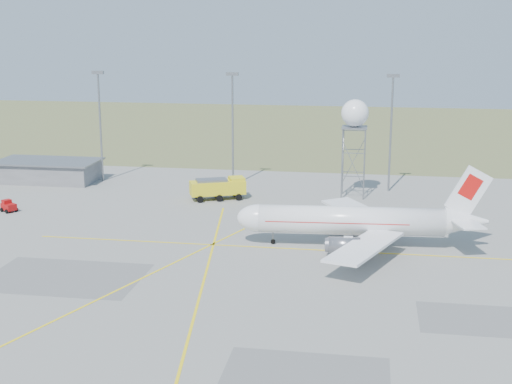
% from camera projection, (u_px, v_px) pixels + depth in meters
% --- Properties ---
extents(ground, '(400.00, 400.00, 0.00)m').
position_uv_depth(ground, '(202.00, 345.00, 65.42)').
color(ground, gray).
rests_on(ground, ground).
extents(grass_strip, '(400.00, 120.00, 0.03)m').
position_uv_depth(grass_strip, '(319.00, 130.00, 199.91)').
color(grass_strip, '#5E6A3A').
rests_on(grass_strip, ground).
extents(building_grey, '(19.00, 10.00, 3.90)m').
position_uv_depth(building_grey, '(48.00, 171.00, 133.53)').
color(building_grey, gray).
rests_on(building_grey, ground).
extents(mast_a, '(2.20, 0.50, 20.50)m').
position_uv_depth(mast_a, '(100.00, 117.00, 131.57)').
color(mast_a, gray).
rests_on(mast_a, ground).
extents(mast_b, '(2.20, 0.50, 20.50)m').
position_uv_depth(mast_b, '(233.00, 120.00, 127.64)').
color(mast_b, gray).
rests_on(mast_b, ground).
extents(mast_c, '(2.20, 0.50, 20.50)m').
position_uv_depth(mast_c, '(391.00, 123.00, 123.23)').
color(mast_c, gray).
rests_on(mast_c, ground).
extents(airliner_main, '(33.05, 32.06, 11.24)m').
position_uv_depth(airliner_main, '(355.00, 221.00, 93.79)').
color(airliner_main, white).
rests_on(airliner_main, ground).
extents(radar_tower, '(4.59, 4.59, 16.62)m').
position_uv_depth(radar_tower, '(354.00, 143.00, 119.71)').
color(radar_tower, gray).
rests_on(radar_tower, ground).
extents(fire_truck, '(9.66, 6.40, 3.68)m').
position_uv_depth(fire_truck, '(219.00, 189.00, 119.61)').
color(fire_truck, yellow).
rests_on(fire_truck, ground).
extents(baggage_tug, '(2.88, 2.80, 1.86)m').
position_uv_depth(baggage_tug, '(9.00, 207.00, 111.92)').
color(baggage_tug, '#A00B0C').
rests_on(baggage_tug, ground).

